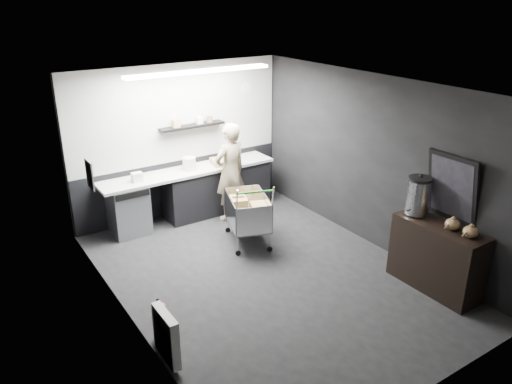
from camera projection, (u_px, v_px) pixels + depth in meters
floor at (267, 275)px, 7.21m from camera, size 5.50×5.50×0.00m
ceiling at (268, 88)px, 6.20m from camera, size 5.50×5.50×0.00m
wall_back at (179, 141)px, 8.83m from camera, size 5.50×0.00×5.50m
wall_front at (437, 280)px, 4.58m from camera, size 5.50×0.00×5.50m
wall_left at (123, 224)px, 5.68m from camera, size 0.00×5.50×5.50m
wall_right at (373, 162)px, 7.72m from camera, size 0.00×5.50×5.50m
kitchen_wall_panel at (178, 113)px, 8.63m from camera, size 3.95×0.02×1.70m
dado_panel at (182, 186)px, 9.14m from camera, size 3.95×0.02×1.00m
floating_shelf at (192, 126)px, 8.73m from camera, size 1.20×0.22×0.04m
wall_clock at (247, 88)px, 9.22m from camera, size 0.20×0.03×0.20m
poster at (90, 175)px, 6.62m from camera, size 0.02×0.30×0.40m
poster_red_band at (89, 170)px, 6.60m from camera, size 0.02×0.22×0.10m
radiator at (166, 336)px, 5.39m from camera, size 0.10×0.50×0.60m
ceiling_strip at (200, 71)px, 7.64m from camera, size 2.40×0.20×0.04m
prep_counter at (197, 192)px, 8.98m from camera, size 3.20×0.61×0.90m
person at (230, 172)px, 8.70m from camera, size 0.70×0.52×1.76m
shopping_cart at (248, 213)px, 7.98m from camera, size 0.89×1.17×1.09m
sideboard at (436, 248)px, 6.73m from camera, size 0.54×1.26×1.89m
fire_extinguisher at (159, 320)px, 5.79m from camera, size 0.16×0.16×0.54m
cardboard_box at (225, 161)px, 9.05m from camera, size 0.53×0.44×0.10m
pink_tub at (189, 164)px, 8.71m from camera, size 0.23×0.23×0.23m
white_container at (137, 177)px, 8.19m from camera, size 0.17×0.14×0.15m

